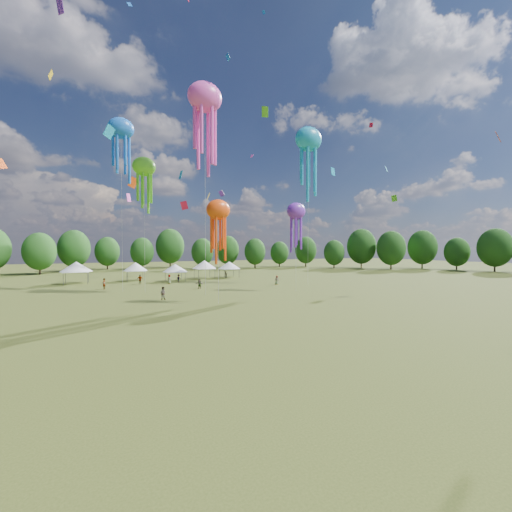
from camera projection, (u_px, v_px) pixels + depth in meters
name	position (u px, v px, depth m)	size (l,w,h in m)	color
ground	(424.00, 369.00, 17.62)	(300.00, 300.00, 0.00)	#384416
spectator_near	(163.00, 293.00, 40.98)	(0.83, 0.64, 1.70)	gray
spectators_far	(189.00, 280.00, 58.96)	(29.48, 17.27, 1.80)	gray
festival_tents	(163.00, 266.00, 65.91)	(35.95, 9.24, 4.19)	#47474C
show_kites	(238.00, 152.00, 50.24)	(36.38, 19.08, 30.35)	#64DA24
small_kites	(210.00, 105.00, 54.27)	(73.17, 61.59, 44.87)	#64DA24
treeline	(162.00, 249.00, 71.95)	(201.57, 95.24, 13.43)	#38281C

